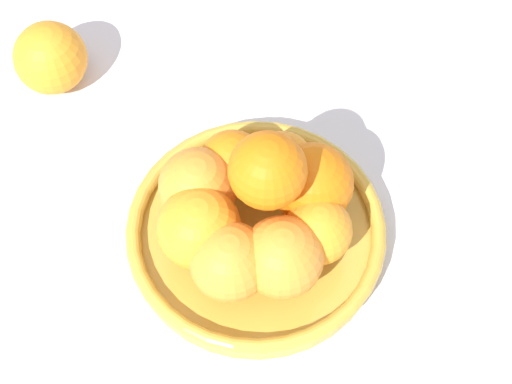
# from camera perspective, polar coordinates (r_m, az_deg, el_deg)

# --- Properties ---
(ground_plane) EXTENTS (4.00, 4.00, 0.00)m
(ground_plane) POSITION_cam_1_polar(r_m,az_deg,el_deg) (0.86, 0.00, -3.29)
(ground_plane) COLOR silver
(fruit_bowl) EXTENTS (0.26, 0.26, 0.03)m
(fruit_bowl) POSITION_cam_1_polar(r_m,az_deg,el_deg) (0.85, 0.00, -2.78)
(fruit_bowl) COLOR gold
(fruit_bowl) RESTS_ON ground_plane
(orange_pile) EXTENTS (0.20, 0.19, 0.13)m
(orange_pile) POSITION_cam_1_polar(r_m,az_deg,el_deg) (0.80, -0.07, -1.01)
(orange_pile) COLOR orange
(orange_pile) RESTS_ON fruit_bowl
(stray_orange) EXTENTS (0.08, 0.08, 0.08)m
(stray_orange) POSITION_cam_1_polar(r_m,az_deg,el_deg) (0.97, -13.55, 8.69)
(stray_orange) COLOR orange
(stray_orange) RESTS_ON ground_plane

